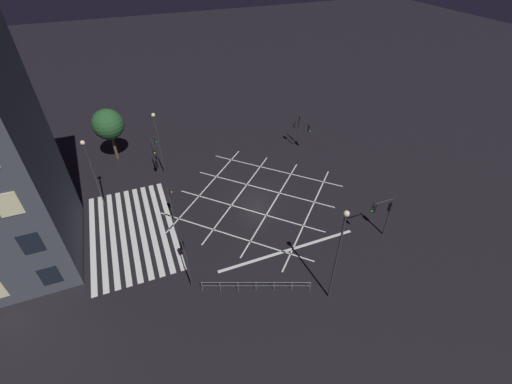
{
  "coord_description": "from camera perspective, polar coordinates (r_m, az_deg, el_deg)",
  "views": [
    {
      "loc": [
        26.43,
        -10.55,
        23.44
      ],
      "look_at": [
        0.0,
        0.0,
        0.96
      ],
      "focal_mm": 24.0,
      "sensor_mm": 36.0,
      "label": 1
    }
  ],
  "objects": [
    {
      "name": "road_markings",
      "position": [
        35.05,
        -14.27,
        -5.14
      ],
      "size": [
        20.0,
        26.77,
        0.01
      ],
      "color": "silver",
      "rests_on": "ground_plane"
    },
    {
      "name": "street_lamp_west",
      "position": [
        39.54,
        -16.11,
        8.96
      ],
      "size": [
        0.42,
        0.42,
        7.72
      ],
      "color": "#2D2D30",
      "rests_on": "ground_plane"
    },
    {
      "name": "traffic_light_nw_main",
      "position": [
        44.46,
        8.08,
        10.57
      ],
      "size": [
        2.95,
        0.36,
        4.08
      ],
      "color": "#2D2D30",
      "rests_on": "ground_plane"
    },
    {
      "name": "pedestrian_railing",
      "position": [
        28.3,
        0.0,
        -15.27
      ],
      "size": [
        3.27,
        8.11,
        1.05
      ],
      "rotation": [
        0.0,
        0.0,
        1.19
      ],
      "color": "gray",
      "rests_on": "ground_plane"
    },
    {
      "name": "street_tree_near",
      "position": [
        44.73,
        -23.44,
        10.28
      ],
      "size": [
        3.65,
        3.65,
        6.53
      ],
      "color": "brown",
      "rests_on": "ground_plane"
    },
    {
      "name": "street_lamp_far",
      "position": [
        36.8,
        -25.89,
        4.19
      ],
      "size": [
        0.44,
        0.44,
        7.68
      ],
      "color": "#2D2D30",
      "rests_on": "ground_plane"
    },
    {
      "name": "traffic_light_ne_main",
      "position": [
        33.4,
        21.28,
        -3.11
      ],
      "size": [
        0.39,
        0.36,
        3.85
      ],
      "rotation": [
        0.0,
        0.0,
        3.14
      ],
      "color": "#2D2D30",
      "rests_on": "ground_plane"
    },
    {
      "name": "traffic_light_sw_cross",
      "position": [
        41.26,
        -16.38,
        7.34
      ],
      "size": [
        0.36,
        0.39,
        4.56
      ],
      "rotation": [
        0.0,
        0.0,
        1.57
      ],
      "color": "#2D2D30",
      "rests_on": "ground_plane"
    },
    {
      "name": "traffic_light_median_south",
      "position": [
        33.4,
        -14.04,
        -0.97
      ],
      "size": [
        0.36,
        0.39,
        4.08
      ],
      "rotation": [
        0.0,
        0.0,
        1.57
      ],
      "color": "#2D2D30",
      "rests_on": "ground_plane"
    },
    {
      "name": "traffic_light_nw_cross",
      "position": [
        45.39,
        6.36,
        10.57
      ],
      "size": [
        0.36,
        0.39,
        3.48
      ],
      "rotation": [
        0.0,
        0.0,
        -1.57
      ],
      "color": "#2D2D30",
      "rests_on": "ground_plane"
    },
    {
      "name": "traffic_light_sw_main",
      "position": [
        39.76,
        -16.59,
        6.24
      ],
      "size": [
        2.36,
        0.36,
        4.59
      ],
      "color": "#2D2D30",
      "rests_on": "ground_plane"
    },
    {
      "name": "street_lamp_east",
      "position": [
        24.72,
        13.7,
        -8.83
      ],
      "size": [
        0.43,
        0.43,
        9.04
      ],
      "color": "#2D2D30",
      "rests_on": "ground_plane"
    },
    {
      "name": "traffic_light_se_main",
      "position": [
        28.4,
        -11.82,
        -10.23
      ],
      "size": [
        2.46,
        0.36,
        3.44
      ],
      "rotation": [
        0.0,
        0.0,
        3.14
      ],
      "color": "#2D2D30",
      "rests_on": "ground_plane"
    },
    {
      "name": "ground_plane",
      "position": [
        36.87,
        0.0,
        -1.18
      ],
      "size": [
        200.0,
        200.0,
        0.0
      ],
      "primitive_type": "plane",
      "color": "black"
    },
    {
      "name": "traffic_light_ne_cross",
      "position": [
        32.44,
        20.09,
        -2.94
      ],
      "size": [
        0.36,
        2.3,
        4.48
      ],
      "rotation": [
        0.0,
        0.0,
        -1.57
      ],
      "color": "#2D2D30",
      "rests_on": "ground_plane"
    }
  ]
}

